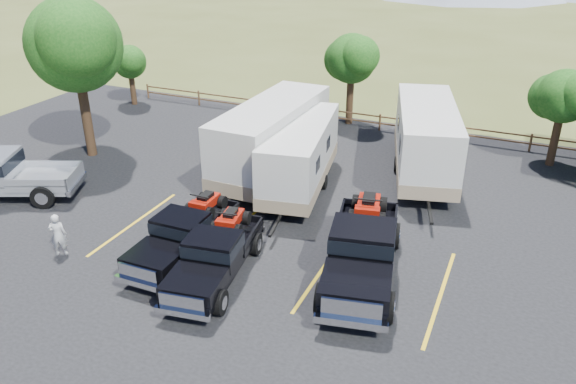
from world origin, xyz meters
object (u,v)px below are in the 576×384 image
at_px(trailer_center, 300,156).
at_px(person_a, 58,235).
at_px(trailer_right, 425,140).
at_px(rig_left, 185,232).
at_px(trailer_left, 272,139).
at_px(rig_right, 363,247).
at_px(pickup_silver, 0,175).
at_px(tree_big_nw, 74,45).
at_px(rig_center, 216,253).

height_order(trailer_center, person_a, trailer_center).
relative_size(trailer_center, trailer_right, 0.90).
height_order(rig_left, trailer_left, trailer_left).
height_order(rig_right, person_a, rig_right).
distance_m(trailer_left, person_a, 10.22).
bearing_deg(trailer_left, pickup_silver, -144.03).
bearing_deg(tree_big_nw, rig_left, -32.28).
distance_m(rig_center, pickup_silver, 11.57).
bearing_deg(pickup_silver, person_a, 41.58).
distance_m(trailer_center, person_a, 10.28).
distance_m(pickup_silver, person_a, 6.22).
height_order(tree_big_nw, trailer_center, tree_big_nw).
distance_m(trailer_right, person_a, 16.07).
xyz_separation_m(pickup_silver, person_a, (5.65, -2.59, -0.23)).
height_order(rig_left, trailer_center, trailer_center).
relative_size(rig_right, trailer_right, 0.72).
distance_m(rig_left, trailer_left, 7.57).
bearing_deg(person_a, pickup_silver, -56.16).
relative_size(rig_center, pickup_silver, 0.82).
distance_m(tree_big_nw, rig_right, 17.18).
bearing_deg(trailer_center, tree_big_nw, 172.29).
xyz_separation_m(tree_big_nw, trailer_left, (9.58, 1.38, -3.76)).
bearing_deg(rig_center, rig_right, 15.58).
distance_m(trailer_center, trailer_right, 5.97).
height_order(rig_center, pickup_silver, pickup_silver).
height_order(trailer_right, pickup_silver, trailer_right).
distance_m(rig_center, trailer_center, 7.42).
distance_m(rig_left, pickup_silver, 9.80).
distance_m(tree_big_nw, rig_center, 14.13).
bearing_deg(rig_center, pickup_silver, 163.78).
xyz_separation_m(rig_center, rig_right, (4.43, 2.01, 0.19)).
bearing_deg(tree_big_nw, rig_center, -31.09).
distance_m(rig_right, trailer_center, 7.03).
distance_m(rig_center, trailer_right, 12.04).
bearing_deg(rig_left, person_a, -156.44).
xyz_separation_m(trailer_right, person_a, (-10.45, -12.18, -0.94)).
distance_m(rig_right, trailer_left, 8.89).
bearing_deg(rig_center, trailer_center, 81.70).
bearing_deg(rig_left, rig_right, 11.05).
height_order(trailer_center, pickup_silver, trailer_center).
height_order(rig_center, trailer_right, trailer_right).
distance_m(trailer_left, trailer_center, 1.99).
distance_m(rig_center, person_a, 5.93).
bearing_deg(person_a, trailer_right, -162.16).
xyz_separation_m(rig_center, trailer_center, (-0.06, 7.39, 0.69)).
bearing_deg(trailer_left, rig_left, -88.06).
distance_m(rig_right, pickup_silver, 15.92).
xyz_separation_m(trailer_center, person_a, (-5.76, -8.48, -0.76)).
relative_size(tree_big_nw, trailer_right, 0.82).
height_order(rig_center, trailer_left, trailer_left).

